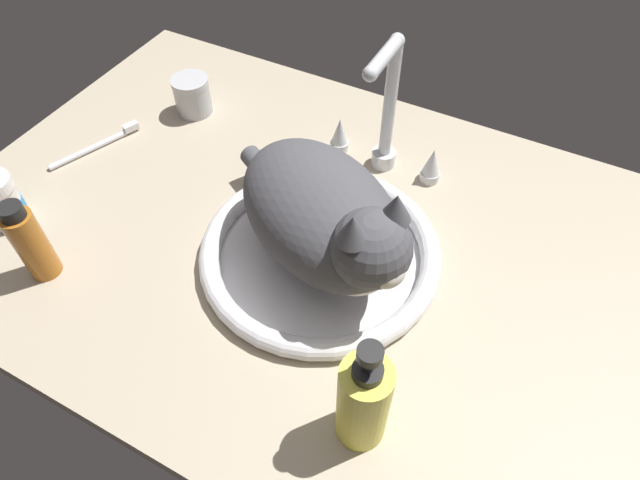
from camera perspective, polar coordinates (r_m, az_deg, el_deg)
name	(u,v)px	position (r cm, az deg, el deg)	size (l,w,h in cm)	color
countertop	(326,248)	(83.27, 0.62, -0.80)	(117.24, 74.03, 3.00)	#B7A88E
sink_basin	(320,252)	(79.15, 0.00, -1.25)	(34.37, 34.37, 2.92)	white
faucet	(386,123)	(88.03, 6.77, 11.89)	(19.52, 11.95, 23.56)	silver
cat	(328,218)	(71.38, 0.81, 2.23)	(34.97, 28.74, 17.60)	#4C4C51
amber_bottle	(30,242)	(83.45, -27.60, -0.22)	(4.21, 4.21, 13.08)	#B2661E
pill_bottle	(1,202)	(94.59, -29.91, 3.37)	(5.89, 5.89, 8.41)	white
metal_jar	(192,95)	(105.51, -12.98, 14.27)	(6.60, 6.60, 6.77)	#B2B5BA
soap_pump_bottle	(363,401)	(61.24, 4.47, -16.19)	(5.72, 5.72, 18.15)	#E5DB4C
toothbrush	(97,145)	(103.83, -21.88, 9.05)	(7.03, 15.79, 1.70)	silver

